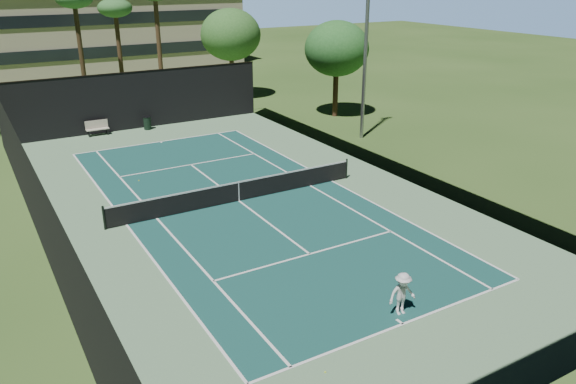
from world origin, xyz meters
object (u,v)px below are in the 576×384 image
(player, at_px, (402,294))
(tennis_net, at_px, (239,191))
(tennis_ball_b, at_px, (235,193))
(tennis_ball_c, at_px, (207,190))
(park_bench, at_px, (97,128))
(trash_bin, at_px, (147,123))
(tennis_ball_a, at_px, (325,372))
(tennis_ball_d, at_px, (139,181))

(player, bearing_deg, tennis_net, 99.25)
(tennis_ball_b, height_order, tennis_ball_c, same)
(player, relative_size, park_bench, 0.99)
(player, bearing_deg, trash_bin, 97.70)
(tennis_ball_c, bearing_deg, tennis_ball_b, -42.47)
(trash_bin, bearing_deg, player, -89.78)
(tennis_ball_a, distance_m, park_bench, 28.14)
(tennis_ball_a, xyz_separation_m, park_bench, (0.25, 28.14, 0.52))
(tennis_ball_d, bearing_deg, tennis_ball_c, -50.94)
(tennis_ball_b, height_order, park_bench, park_bench)
(tennis_ball_c, xyz_separation_m, trash_bin, (1.07, 13.27, 0.44))
(tennis_ball_d, distance_m, park_bench, 10.35)
(tennis_ball_d, bearing_deg, park_bench, 88.73)
(tennis_ball_a, height_order, tennis_ball_c, tennis_ball_c)
(tennis_ball_a, bearing_deg, park_bench, 89.50)
(tennis_ball_c, xyz_separation_m, park_bench, (-2.34, 13.50, 0.51))
(park_bench, relative_size, trash_bin, 1.59)
(tennis_net, relative_size, tennis_ball_d, 188.03)
(tennis_net, distance_m, tennis_ball_d, 6.26)
(tennis_net, bearing_deg, player, -88.23)
(tennis_ball_b, distance_m, park_bench, 14.94)
(tennis_net, height_order, tennis_ball_c, tennis_net)
(player, distance_m, trash_bin, 26.73)
(trash_bin, bearing_deg, tennis_ball_b, -89.78)
(player, relative_size, tennis_ball_b, 20.78)
(player, distance_m, tennis_ball_d, 17.05)
(park_bench, bearing_deg, tennis_ball_a, -90.50)
(tennis_ball_b, xyz_separation_m, tennis_ball_d, (-3.69, 4.19, -0.00))
(tennis_ball_d, relative_size, park_bench, 0.05)
(tennis_ball_a, xyz_separation_m, tennis_ball_c, (2.59, 14.63, 0.01))
(park_bench, bearing_deg, tennis_ball_d, -91.27)
(tennis_ball_c, bearing_deg, park_bench, 99.82)
(tennis_net, xyz_separation_m, player, (0.35, -11.37, 0.19))
(tennis_ball_d, bearing_deg, trash_bin, 70.22)
(tennis_net, relative_size, tennis_ball_c, 180.27)
(park_bench, height_order, trash_bin, park_bench)
(tennis_ball_a, distance_m, tennis_ball_d, 17.80)
(tennis_ball_c, relative_size, park_bench, 0.05)
(trash_bin, bearing_deg, tennis_ball_d, -109.78)
(tennis_net, height_order, tennis_ball_a, tennis_net)
(tennis_ball_c, height_order, tennis_ball_d, tennis_ball_c)
(park_bench, distance_m, trash_bin, 3.41)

